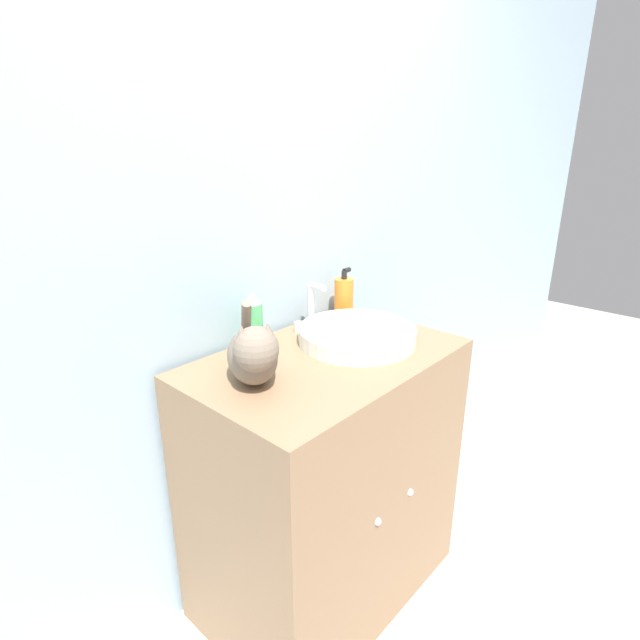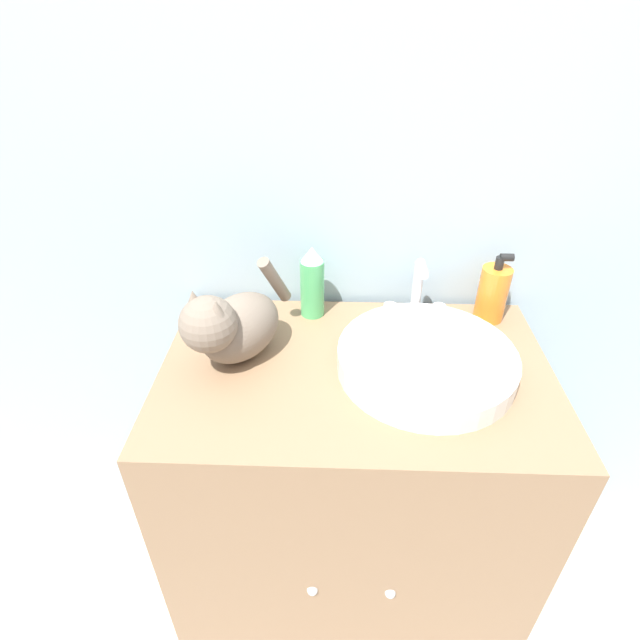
{
  "view_description": "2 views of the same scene",
  "coord_description": "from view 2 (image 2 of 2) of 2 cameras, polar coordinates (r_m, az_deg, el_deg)",
  "views": [
    {
      "loc": [
        -1.04,
        -0.64,
        1.52
      ],
      "look_at": [
        -0.06,
        0.24,
        1.04
      ],
      "focal_mm": 28.0,
      "sensor_mm": 36.0,
      "label": 1
    },
    {
      "loc": [
        -0.05,
        -0.56,
        1.59
      ],
      "look_at": [
        -0.08,
        0.27,
        1.02
      ],
      "focal_mm": 28.0,
      "sensor_mm": 36.0,
      "label": 2
    }
  ],
  "objects": [
    {
      "name": "faucet",
      "position": [
        1.22,
        10.97,
        2.78
      ],
      "size": [
        0.15,
        0.08,
        0.16
      ],
      "color": "silver",
      "rests_on": "vanity_cabinet"
    },
    {
      "name": "spray_bottle",
      "position": [
        1.21,
        -0.89,
        4.28
      ],
      "size": [
        0.06,
        0.06,
        0.18
      ],
      "color": "#4CB266",
      "rests_on": "vanity_cabinet"
    },
    {
      "name": "soap_bottle",
      "position": [
        1.27,
        19.13,
        2.93
      ],
      "size": [
        0.07,
        0.07,
        0.18
      ],
      "color": "orange",
      "rests_on": "vanity_cabinet"
    },
    {
      "name": "wall_back",
      "position": [
        1.19,
        4.49,
        17.61
      ],
      "size": [
        6.0,
        0.05,
        2.5
      ],
      "color": "#9EB7C6",
      "rests_on": "ground_plane"
    },
    {
      "name": "vanity_cabinet",
      "position": [
        1.41,
        3.35,
        -19.67
      ],
      "size": [
        0.84,
        0.55,
        0.9
      ],
      "color": "#8C6B4C",
      "rests_on": "ground_plane"
    },
    {
      "name": "cat",
      "position": [
        1.07,
        -10.02,
        -0.57
      ],
      "size": [
        0.24,
        0.3,
        0.2
      ],
      "rotation": [
        0.0,
        0.0,
        -2.15
      ],
      "color": "#7A6B5B",
      "rests_on": "vanity_cabinet"
    },
    {
      "name": "sink_basin",
      "position": [
        1.08,
        12.02,
        -4.54
      ],
      "size": [
        0.38,
        0.38,
        0.05
      ],
      "color": "white",
      "rests_on": "vanity_cabinet"
    }
  ]
}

